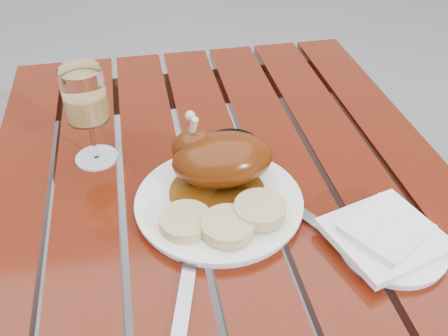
# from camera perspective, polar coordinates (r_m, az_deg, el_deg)

# --- Properties ---
(dinner_plate) EXTENTS (0.31, 0.31, 0.02)m
(dinner_plate) POSITION_cam_1_polar(r_m,az_deg,el_deg) (0.80, -0.58, -4.01)
(dinner_plate) COLOR white
(dinner_plate) RESTS_ON table
(roast_duck) EXTENTS (0.17, 0.16, 0.12)m
(roast_duck) POSITION_cam_1_polar(r_m,az_deg,el_deg) (0.80, -0.67, 1.01)
(roast_duck) COLOR #5B2E0A
(roast_duck) RESTS_ON dinner_plate
(bread_dumplings) EXTENTS (0.19, 0.10, 0.03)m
(bread_dumplings) POSITION_cam_1_polar(r_m,az_deg,el_deg) (0.74, 0.06, -5.81)
(bread_dumplings) COLOR tan
(bread_dumplings) RESTS_ON dinner_plate
(wine_glass) EXTENTS (0.09, 0.09, 0.18)m
(wine_glass) POSITION_cam_1_polar(r_m,az_deg,el_deg) (0.88, -15.20, 5.66)
(wine_glass) COLOR #EDBF6B
(wine_glass) RESTS_ON table
(side_plate) EXTENTS (0.19, 0.19, 0.01)m
(side_plate) POSITION_cam_1_polar(r_m,az_deg,el_deg) (0.78, 18.65, -8.36)
(side_plate) COLOR white
(side_plate) RESTS_ON table
(napkin) EXTENTS (0.18, 0.18, 0.01)m
(napkin) POSITION_cam_1_polar(r_m,az_deg,el_deg) (0.77, 17.86, -7.31)
(napkin) COLOR white
(napkin) RESTS_ON side_plate
(ashtray) EXTENTS (0.12, 0.12, 0.03)m
(ashtray) POSITION_cam_1_polar(r_m,az_deg,el_deg) (0.90, 0.94, 2.06)
(ashtray) COLOR #B2B7BC
(ashtray) RESTS_ON table
(fork) EXTENTS (0.06, 0.16, 0.01)m
(fork) POSITION_cam_1_polar(r_m,az_deg,el_deg) (0.69, -4.39, -13.96)
(fork) COLOR gray
(fork) RESTS_ON table
(knife) EXTENTS (0.12, 0.19, 0.01)m
(knife) POSITION_cam_1_polar(r_m,az_deg,el_deg) (0.78, 11.08, -6.66)
(knife) COLOR gray
(knife) RESTS_ON table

